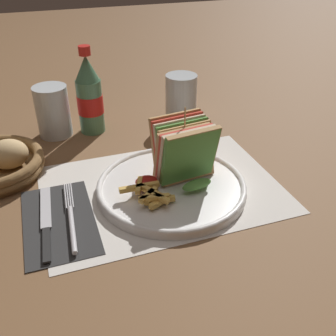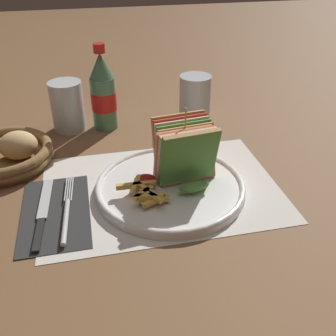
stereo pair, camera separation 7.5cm
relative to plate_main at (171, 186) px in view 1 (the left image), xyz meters
name	(u,v)px [view 1 (the left image)]	position (x,y,z in m)	size (l,w,h in m)	color
ground_plane	(165,195)	(-0.02, -0.01, -0.01)	(4.00, 4.00, 0.00)	brown
placemat	(163,188)	(-0.01, 0.01, -0.01)	(0.45, 0.32, 0.00)	silver
plate_main	(171,186)	(0.00, 0.00, 0.00)	(0.29, 0.29, 0.02)	white
club_sandwich	(184,151)	(0.03, 0.02, 0.06)	(0.12, 0.13, 0.15)	tan
fries_pile	(150,193)	(-0.05, -0.04, 0.02)	(0.09, 0.09, 0.02)	gold
ketchup_blob	(147,181)	(-0.05, 0.01, 0.02)	(0.04, 0.04, 0.01)	maroon
napkin	(59,220)	(-0.21, -0.02, -0.01)	(0.12, 0.22, 0.00)	#2D2D2D
fork	(71,221)	(-0.19, -0.04, 0.00)	(0.02, 0.20, 0.01)	silver
knife	(46,222)	(-0.24, -0.02, 0.00)	(0.03, 0.20, 0.00)	black
coke_bottle_near	(90,97)	(-0.10, 0.31, 0.08)	(0.06, 0.06, 0.21)	#4C7F5B
glass_near	(181,102)	(0.13, 0.29, 0.04)	(0.08, 0.08, 0.12)	silver
glass_far	(53,111)	(-0.19, 0.32, 0.05)	(0.08, 0.08, 0.12)	silver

